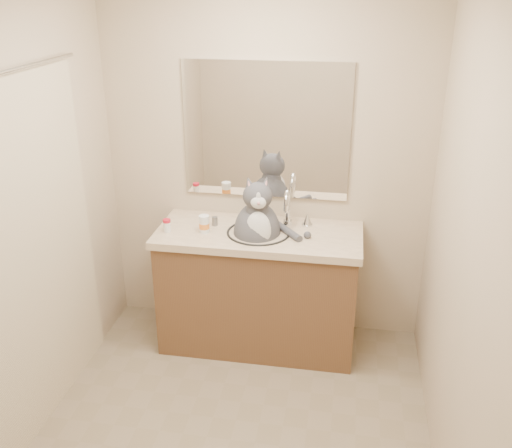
{
  "coord_description": "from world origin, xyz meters",
  "views": [
    {
      "loc": [
        0.55,
        -2.38,
        2.36
      ],
      "look_at": [
        0.03,
        0.65,
        1.04
      ],
      "focal_mm": 40.0,
      "sensor_mm": 36.0,
      "label": 1
    }
  ],
  "objects_px": {
    "cat": "(258,228)",
    "pill_bottle_orange": "(204,224)",
    "grey_canister": "(215,221)",
    "pill_bottle_redcap": "(167,225)"
  },
  "relations": [
    {
      "from": "pill_bottle_redcap",
      "to": "grey_canister",
      "type": "xyz_separation_m",
      "value": [
        0.28,
        0.15,
        -0.01
      ]
    },
    {
      "from": "cat",
      "to": "grey_canister",
      "type": "xyz_separation_m",
      "value": [
        -0.3,
        0.08,
        -0.0
      ]
    },
    {
      "from": "pill_bottle_redcap",
      "to": "pill_bottle_orange",
      "type": "bearing_deg",
      "value": 6.88
    },
    {
      "from": "cat",
      "to": "pill_bottle_orange",
      "type": "height_order",
      "value": "cat"
    },
    {
      "from": "pill_bottle_orange",
      "to": "grey_canister",
      "type": "bearing_deg",
      "value": 71.37
    },
    {
      "from": "cat",
      "to": "pill_bottle_orange",
      "type": "bearing_deg",
      "value": 173.77
    },
    {
      "from": "pill_bottle_orange",
      "to": "grey_canister",
      "type": "relative_size",
      "value": 1.9
    },
    {
      "from": "cat",
      "to": "pill_bottle_redcap",
      "type": "bearing_deg",
      "value": 173.71
    },
    {
      "from": "cat",
      "to": "grey_canister",
      "type": "relative_size",
      "value": 9.92
    },
    {
      "from": "cat",
      "to": "pill_bottle_orange",
      "type": "relative_size",
      "value": 5.21
    }
  ]
}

